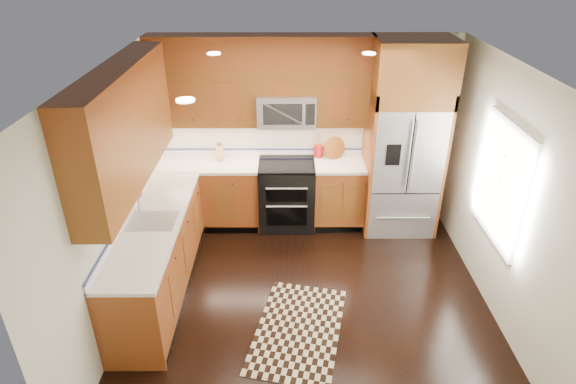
{
  "coord_description": "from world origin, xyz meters",
  "views": [
    {
      "loc": [
        -0.26,
        -4.24,
        3.65
      ],
      "look_at": [
        -0.24,
        0.6,
        1.08
      ],
      "focal_mm": 30.0,
      "sensor_mm": 36.0,
      "label": 1
    }
  ],
  "objects_px": {
    "refrigerator": "(405,140)",
    "rug": "(298,329)",
    "utensil_crock": "(318,148)",
    "range": "(287,195)",
    "knife_block": "(220,153)"
  },
  "relations": [
    {
      "from": "refrigerator",
      "to": "rug",
      "type": "xyz_separation_m",
      "value": [
        -1.43,
        -2.09,
        -1.3
      ]
    },
    {
      "from": "utensil_crock",
      "to": "refrigerator",
      "type": "bearing_deg",
      "value": -14.26
    },
    {
      "from": "range",
      "to": "refrigerator",
      "type": "bearing_deg",
      "value": -1.4
    },
    {
      "from": "range",
      "to": "utensil_crock",
      "type": "distance_m",
      "value": 0.78
    },
    {
      "from": "refrigerator",
      "to": "knife_block",
      "type": "height_order",
      "value": "refrigerator"
    },
    {
      "from": "refrigerator",
      "to": "utensil_crock",
      "type": "bearing_deg",
      "value": 165.74
    },
    {
      "from": "rug",
      "to": "knife_block",
      "type": "bearing_deg",
      "value": 126.36
    },
    {
      "from": "rug",
      "to": "utensil_crock",
      "type": "height_order",
      "value": "utensil_crock"
    },
    {
      "from": "range",
      "to": "refrigerator",
      "type": "relative_size",
      "value": 0.36
    },
    {
      "from": "range",
      "to": "rug",
      "type": "distance_m",
      "value": 2.18
    },
    {
      "from": "refrigerator",
      "to": "utensil_crock",
      "type": "height_order",
      "value": "refrigerator"
    },
    {
      "from": "rug",
      "to": "utensil_crock",
      "type": "distance_m",
      "value": 2.62
    },
    {
      "from": "refrigerator",
      "to": "knife_block",
      "type": "relative_size",
      "value": 10.56
    },
    {
      "from": "utensil_crock",
      "to": "range",
      "type": "bearing_deg",
      "value": -150.97
    },
    {
      "from": "refrigerator",
      "to": "utensil_crock",
      "type": "relative_size",
      "value": 7.3
    }
  ]
}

